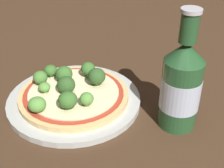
{
  "coord_description": "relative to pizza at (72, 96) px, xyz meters",
  "views": [
    {
      "loc": [
        0.03,
        -0.51,
        0.36
      ],
      "look_at": [
        0.07,
        -0.03,
        0.06
      ],
      "focal_mm": 50.0,
      "sensor_mm": 36.0,
      "label": 1
    }
  ],
  "objects": [
    {
      "name": "broccoli_floret_1",
      "position": [
        -0.06,
        -0.05,
        0.02
      ],
      "size": [
        0.03,
        0.03,
        0.03
      ],
      "color": "#7A9E5B",
      "rests_on": "pizza"
    },
    {
      "name": "plate",
      "position": [
        -0.0,
        -0.0,
        -0.01
      ],
      "size": [
        0.26,
        0.26,
        0.01
      ],
      "color": "#B2B7B2",
      "rests_on": "ground_plane"
    },
    {
      "name": "beer_bottle",
      "position": [
        0.19,
        -0.08,
        0.06
      ],
      "size": [
        0.07,
        0.07,
        0.21
      ],
      "color": "#234C28",
      "rests_on": "ground_plane"
    },
    {
      "name": "ground_plane",
      "position": [
        0.0,
        0.0,
        -0.02
      ],
      "size": [
        3.0,
        3.0,
        0.0
      ],
      "primitive_type": "plane",
      "color": "#3D2819"
    },
    {
      "name": "pizza",
      "position": [
        0.0,
        0.0,
        0.0
      ],
      "size": [
        0.21,
        0.21,
        0.01
      ],
      "color": "tan",
      "rests_on": "plate"
    },
    {
      "name": "broccoli_floret_9",
      "position": [
        -0.01,
        -0.05,
        0.03
      ],
      "size": [
        0.03,
        0.03,
        0.03
      ],
      "color": "#7A9E5B",
      "rests_on": "pizza"
    },
    {
      "name": "broccoli_floret_0",
      "position": [
        -0.04,
        0.06,
        0.02
      ],
      "size": [
        0.03,
        0.03,
        0.03
      ],
      "color": "#7A9E5B",
      "rests_on": "pizza"
    },
    {
      "name": "broccoli_floret_3",
      "position": [
        0.03,
        0.06,
        0.03
      ],
      "size": [
        0.03,
        0.03,
        0.03
      ],
      "color": "#7A9E5B",
      "rests_on": "pizza"
    },
    {
      "name": "broccoli_floret_6",
      "position": [
        -0.02,
        0.04,
        0.03
      ],
      "size": [
        0.03,
        0.03,
        0.03
      ],
      "color": "#7A9E5B",
      "rests_on": "pizza"
    },
    {
      "name": "broccoli_floret_5",
      "position": [
        -0.01,
        0.0,
        0.02
      ],
      "size": [
        0.04,
        0.04,
        0.03
      ],
      "color": "#7A9E5B",
      "rests_on": "pizza"
    },
    {
      "name": "broccoli_floret_8",
      "position": [
        0.03,
        -0.05,
        0.02
      ],
      "size": [
        0.03,
        0.03,
        0.03
      ],
      "color": "#7A9E5B",
      "rests_on": "pizza"
    },
    {
      "name": "broccoli_floret_7",
      "position": [
        0.05,
        0.02,
        0.03
      ],
      "size": [
        0.04,
        0.04,
        0.04
      ],
      "color": "#7A9E5B",
      "rests_on": "pizza"
    },
    {
      "name": "broccoli_floret_2",
      "position": [
        -0.06,
        0.04,
        0.02
      ],
      "size": [
        0.03,
        0.03,
        0.03
      ],
      "color": "#7A9E5B",
      "rests_on": "pizza"
    },
    {
      "name": "broccoli_floret_4",
      "position": [
        -0.05,
        0.0,
        0.02
      ],
      "size": [
        0.02,
        0.02,
        0.02
      ],
      "color": "#7A9E5B",
      "rests_on": "pizza"
    }
  ]
}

